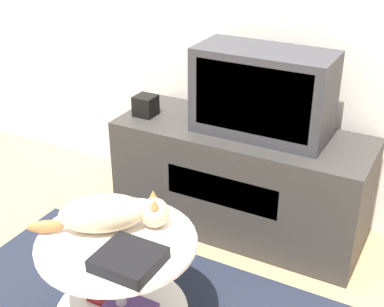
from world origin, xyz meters
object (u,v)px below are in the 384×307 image
(tv, at_px, (263,93))
(cat, at_px, (110,213))
(dvd_box, at_px, (129,259))
(speaker, at_px, (146,106))

(tv, height_order, cat, tv)
(dvd_box, height_order, cat, cat)
(dvd_box, bearing_deg, tv, 86.89)
(speaker, xyz_separation_m, dvd_box, (0.56, -1.00, -0.12))
(dvd_box, bearing_deg, speaker, 119.46)
(tv, height_order, dvd_box, tv)
(tv, bearing_deg, dvd_box, -93.11)
(dvd_box, relative_size, cat, 0.47)
(speaker, height_order, dvd_box, speaker)
(speaker, bearing_deg, dvd_box, -60.54)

